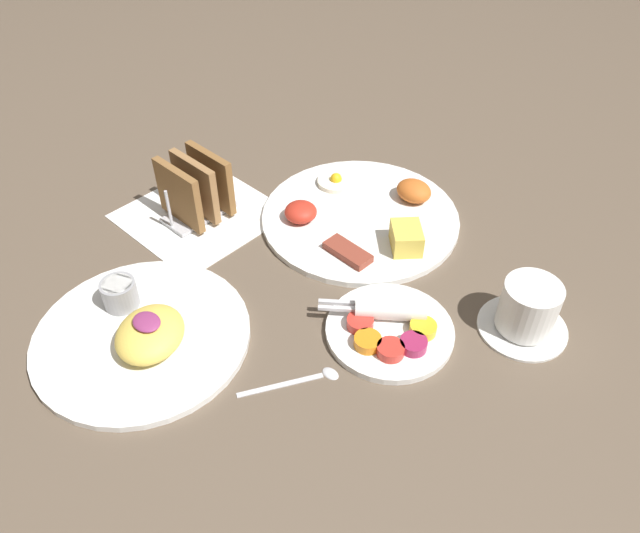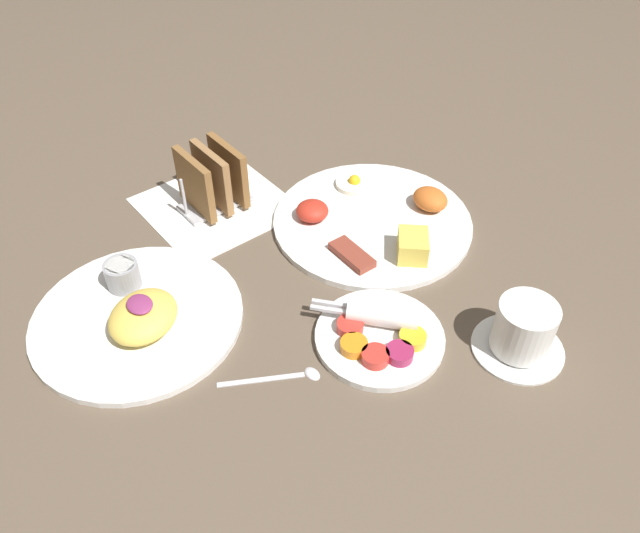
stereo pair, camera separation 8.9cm
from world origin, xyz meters
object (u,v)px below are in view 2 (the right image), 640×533
at_px(plate_foreground, 138,314).
at_px(coffee_cup, 523,331).
at_px(plate_condiments, 380,334).
at_px(toast_rack, 212,180).
at_px(plate_breakfast, 376,221).

xyz_separation_m(plate_foreground, coffee_cup, (0.36, 0.36, 0.02)).
relative_size(plate_condiments, toast_rack, 1.56).
bearing_deg(plate_condiments, toast_rack, -178.18).
bearing_deg(plate_breakfast, coffee_cup, -5.64).
distance_m(plate_condiments, coffee_cup, 0.18).
relative_size(plate_foreground, coffee_cup, 2.39).
bearing_deg(plate_condiments, coffee_cup, 46.03).
height_order(plate_foreground, toast_rack, toast_rack).
distance_m(plate_condiments, toast_rack, 0.39).
relative_size(plate_breakfast, plate_condiments, 1.77).
distance_m(plate_condiments, plate_foreground, 0.33).
relative_size(toast_rack, coffee_cup, 0.97).
bearing_deg(plate_foreground, coffee_cup, 45.51).
bearing_deg(plate_foreground, plate_condiments, 45.22).
distance_m(toast_rack, coffee_cup, 0.53).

